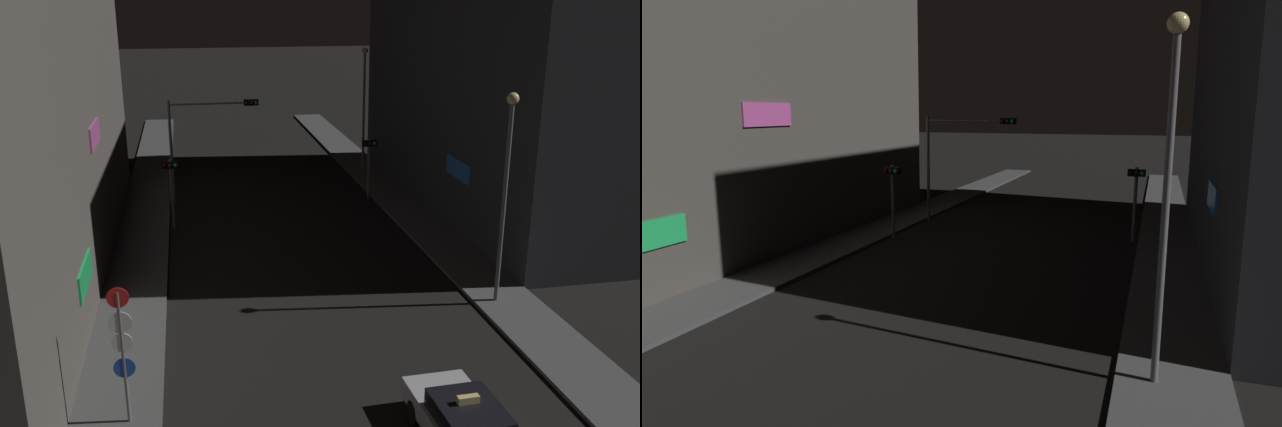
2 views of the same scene
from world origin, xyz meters
TOP-DOWN VIEW (x-y plane):
  - sidewalk_left at (-6.92, 28.15)m, footprint 2.48×60.31m
  - sidewalk_right at (6.92, 28.15)m, footprint 2.48×60.31m
  - building_facade_right at (11.19, 28.63)m, footprint 6.15×23.77m
  - taxi at (1.91, 7.88)m, footprint 1.94×4.50m
  - traffic_light_overhead at (-3.61, 31.39)m, footprint 4.92×0.42m
  - traffic_light_left_kerb at (-5.43, 27.03)m, footprint 0.80×0.42m
  - traffic_light_right_kerb at (5.43, 30.17)m, footprint 0.80×0.42m
  - sign_pole_left at (-6.53, 10.62)m, footprint 0.60×0.10m
  - street_lamp_near_block at (6.51, 15.84)m, footprint 0.43×0.43m
  - street_lamp_far_block at (6.85, 36.85)m, footprint 0.39×0.39m

SIDE VIEW (x-z plane):
  - sidewalk_left at x=-6.92m, z-range 0.00..0.14m
  - sidewalk_right at x=6.92m, z-range 0.00..0.14m
  - taxi at x=1.91m, z-range -0.07..1.55m
  - sign_pole_left at x=-6.53m, z-range 0.45..4.38m
  - traffic_light_right_kerb at x=5.43m, z-range 0.77..4.24m
  - traffic_light_left_kerb at x=-5.43m, z-range 0.78..4.28m
  - traffic_light_overhead at x=-3.61m, z-range 1.28..7.03m
  - street_lamp_far_block at x=6.85m, z-range 0.90..8.71m
  - street_lamp_near_block at x=6.51m, z-range 1.06..8.85m
  - building_facade_right at x=11.19m, z-range 0.00..17.50m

